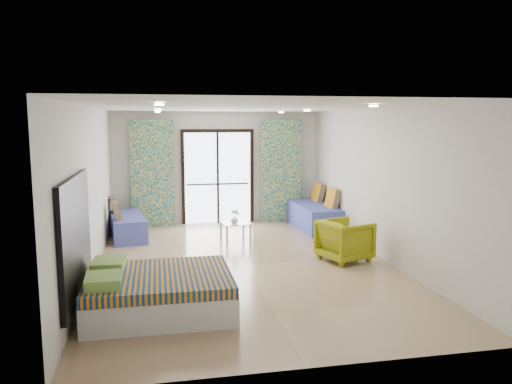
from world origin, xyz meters
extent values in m
cube|color=black|center=(0.00, 3.71, 2.24)|extent=(1.76, 0.08, 0.08)
cube|color=black|center=(-0.84, 3.71, 1.10)|extent=(0.08, 0.08, 2.20)
cube|color=black|center=(0.84, 3.71, 1.10)|extent=(0.08, 0.08, 2.20)
cube|color=black|center=(0.00, 3.71, 1.10)|extent=(0.05, 0.06, 2.20)
cube|color=#595451|center=(0.00, 3.73, 0.95)|extent=(1.52, 0.03, 0.04)
cube|color=silver|center=(-1.55, 3.57, 1.25)|extent=(1.00, 0.10, 2.50)
cube|color=silver|center=(1.55, 3.57, 1.25)|extent=(1.00, 0.10, 2.50)
cylinder|color=#FFE0B2|center=(-1.40, -2.00, 2.67)|extent=(0.12, 0.12, 0.02)
cylinder|color=#FFE0B2|center=(1.40, -2.00, 2.67)|extent=(0.12, 0.12, 0.02)
cylinder|color=#FFE0B2|center=(-1.40, 1.00, 2.67)|extent=(0.12, 0.12, 0.02)
cylinder|color=#FFE0B2|center=(1.40, 1.00, 2.67)|extent=(0.12, 0.12, 0.02)
cylinder|color=#FFE0B2|center=(-1.40, 3.00, 2.67)|extent=(0.12, 0.12, 0.02)
cylinder|color=#FFE0B2|center=(1.40, 3.00, 2.67)|extent=(0.12, 0.12, 0.02)
cube|color=black|center=(-2.46, -1.92, 1.05)|extent=(0.06, 2.10, 1.50)
cube|color=silver|center=(-2.47, -0.67, 1.05)|extent=(0.02, 0.10, 0.10)
cube|color=silver|center=(-1.45, -1.92, 0.19)|extent=(1.85, 1.48, 0.37)
cube|color=navy|center=(-1.45, -1.92, 0.44)|extent=(1.83, 1.51, 0.14)
cube|color=teal|center=(-2.12, -2.27, 0.57)|extent=(0.44, 0.53, 0.13)
cube|color=teal|center=(-2.12, -1.56, 0.57)|extent=(0.45, 0.54, 0.13)
cube|color=#4751AB|center=(-2.10, 2.53, 0.19)|extent=(0.90, 1.79, 0.38)
cube|color=#4751AB|center=(-2.10, 2.53, 0.43)|extent=(0.88, 1.76, 0.10)
cube|color=navy|center=(-2.28, 2.10, 0.65)|extent=(0.25, 0.45, 0.40)
cube|color=navy|center=(-2.39, 2.89, 0.65)|extent=(0.25, 0.45, 0.40)
cube|color=#4751AB|center=(2.10, 2.65, 0.22)|extent=(0.84, 2.02, 0.44)
cube|color=#4751AB|center=(2.10, 2.65, 0.50)|extent=(0.82, 1.98, 0.11)
cube|color=navy|center=(2.39, 2.19, 0.76)|extent=(0.24, 0.51, 0.46)
cube|color=navy|center=(2.36, 3.12, 0.76)|extent=(0.24, 0.51, 0.46)
cylinder|color=silver|center=(-0.09, 1.52, 0.18)|extent=(0.05, 0.05, 0.37)
cylinder|color=silver|center=(0.40, 1.58, 0.18)|extent=(0.05, 0.05, 0.37)
cylinder|color=silver|center=(-0.15, 2.01, 0.18)|extent=(0.05, 0.05, 0.37)
cylinder|color=silver|center=(0.34, 2.07, 0.18)|extent=(0.05, 0.05, 0.37)
cube|color=#8CA59E|center=(0.13, 1.80, 0.37)|extent=(0.63, 0.63, 0.02)
sphere|color=white|center=(0.17, 1.80, 0.57)|extent=(0.06, 0.06, 0.06)
sphere|color=white|center=(0.12, 1.84, 0.59)|extent=(0.06, 0.06, 0.06)
sphere|color=white|center=(0.08, 1.79, 0.60)|extent=(0.06, 0.06, 0.06)
sphere|color=white|center=(0.13, 1.75, 0.62)|extent=(0.06, 0.06, 0.06)
imported|color=white|center=(0.09, 1.72, 0.45)|extent=(0.16, 0.17, 0.16)
imported|color=#919613|center=(1.80, -0.09, 0.40)|extent=(0.94, 0.97, 0.80)
camera|label=1|loc=(-1.45, -8.28, 2.47)|focal=35.00mm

